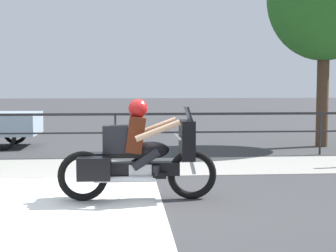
{
  "coord_description": "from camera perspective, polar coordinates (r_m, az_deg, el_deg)",
  "views": [
    {
      "loc": [
        0.27,
        -7.48,
        1.74
      ],
      "look_at": [
        0.95,
        0.85,
        1.07
      ],
      "focal_mm": 55.0,
      "sensor_mm": 36.0,
      "label": 1
    }
  ],
  "objects": [
    {
      "name": "ground_plane",
      "position": [
        7.69,
        -6.6,
        -8.56
      ],
      "size": [
        120.0,
        120.0,
        0.0
      ],
      "primitive_type": "plane",
      "color": "#38383A"
    },
    {
      "name": "motorcycle",
      "position": [
        7.77,
        -3.48,
        -3.24
      ],
      "size": [
        2.41,
        0.76,
        1.54
      ],
      "rotation": [
        0.0,
        0.0,
        -0.03
      ],
      "color": "black",
      "rests_on": "ground"
    },
    {
      "name": "sidewalk_band",
      "position": [
        11.02,
        -6.0,
        -4.51
      ],
      "size": [
        44.0,
        2.4,
        0.01
      ],
      "primitive_type": "cube",
      "color": "#99968E",
      "rests_on": "ground"
    },
    {
      "name": "crosswalk_band",
      "position": [
        7.57,
        -13.08,
        -8.82
      ],
      "size": [
        3.26,
        6.0,
        0.01
      ],
      "primitive_type": "cube",
      "color": "silver",
      "rests_on": "ground"
    },
    {
      "name": "fence_railing",
      "position": [
        12.48,
        -5.86,
        0.42
      ],
      "size": [
        36.0,
        0.05,
        1.06
      ],
      "color": "#232326",
      "rests_on": "ground"
    }
  ]
}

